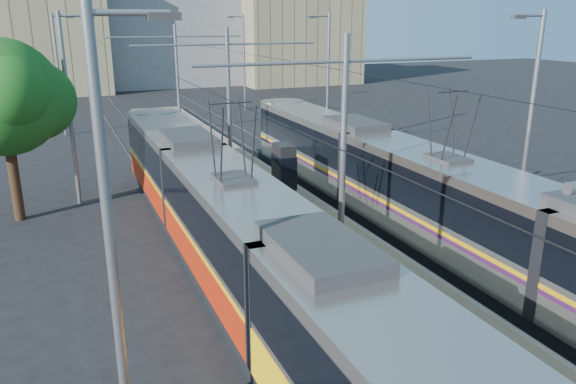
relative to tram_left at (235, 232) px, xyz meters
name	(u,v)px	position (x,y,z in m)	size (l,w,h in m)	color
platform	(250,187)	(3.60, 9.16, -1.56)	(4.00, 50.00, 0.30)	gray
tactile_strip_left	(220,187)	(2.15, 9.16, -1.40)	(0.70, 50.00, 0.01)	gray
tactile_strip_right	(279,180)	(5.05, 9.16, -1.40)	(0.70, 50.00, 0.01)	gray
rails	(250,189)	(3.60, 9.16, -1.69)	(8.71, 70.00, 0.03)	gray
tram_left	(235,232)	(0.00, 0.00, 0.00)	(2.43, 28.29, 5.50)	black
tram_right	(444,201)	(7.20, -0.34, 0.15)	(2.43, 30.75, 5.50)	black
catenary	(271,101)	(3.60, 6.32, 2.81)	(9.20, 70.00, 7.00)	gray
street_lamps	(223,90)	(3.60, 13.16, 2.47)	(15.18, 38.22, 8.00)	gray
shelter	(284,173)	(3.90, 5.68, -0.07)	(0.77, 1.19, 2.56)	black
tree	(11,99)	(-5.93, 9.05, 3.08)	(4.88, 4.51, 7.08)	#382314
building_left	(24,32)	(-6.40, 52.16, 4.53)	(16.32, 12.24, 12.45)	gray
building_centre	(169,17)	(9.60, 56.16, 6.03)	(18.36, 14.28, 15.47)	gray
building_right	(295,32)	(23.60, 50.16, 4.34)	(14.28, 10.20, 12.08)	gray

